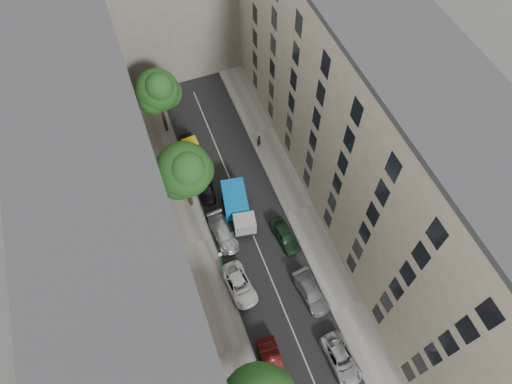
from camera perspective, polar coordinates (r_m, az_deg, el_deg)
name	(u,v)px	position (r m, az deg, el deg)	size (l,w,h in m)	color
ground	(249,226)	(46.11, -0.86, -4.23)	(120.00, 120.00, 0.00)	#4C4C49
road_surface	(249,226)	(46.10, -0.86, -4.23)	(8.00, 44.00, 0.02)	black
sidewalk_left	(197,243)	(45.54, -7.42, -6.30)	(3.00, 44.00, 0.15)	gray
sidewalk_right	(299,209)	(47.19, 5.42, -2.10)	(3.00, 44.00, 0.15)	gray
building_left	(115,209)	(37.15, -17.22, -2.03)	(8.00, 44.00, 20.00)	#4B4846
building_right	(366,132)	(41.08, 13.64, 7.28)	(8.00, 44.00, 20.00)	#C3B798
tarp_truck	(238,207)	(45.55, -2.31, -1.89)	(3.13, 5.96, 2.61)	black
car_left_1	(273,364)	(40.78, 2.09, -20.74)	(1.57, 4.51, 1.49)	#4B0F0F
car_left_2	(239,285)	(42.83, -2.13, -11.53)	(2.19, 4.75, 1.32)	silver
car_left_3	(223,233)	(45.07, -4.14, -5.13)	(1.91, 4.70, 1.36)	#B5B5BA
car_left_4	(206,188)	(47.89, -6.25, 0.46)	(1.54, 3.83, 1.31)	black
car_left_5	(191,148)	(51.12, -8.11, 5.43)	(1.46, 4.17, 1.38)	black
car_right_0	(341,359)	(41.58, 10.60, -19.82)	(2.13, 4.61, 1.28)	#B5B5BA
car_right_1	(311,293)	(42.84, 6.89, -12.38)	(1.84, 4.52, 1.31)	slate
car_right_2	(285,235)	(44.90, 3.65, -5.44)	(1.65, 4.11, 1.40)	black
tree_mid	(185,172)	(42.68, -8.83, 2.54)	(5.60, 5.37, 8.94)	#382619
tree_far	(158,92)	(49.51, -12.10, 12.11)	(4.93, 4.60, 8.88)	#382619
lamp_post	(221,264)	(40.40, -4.36, -8.92)	(0.36, 0.36, 5.66)	#175225
pedestrian	(259,141)	(50.89, 0.35, 6.41)	(0.61, 0.40, 1.66)	black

